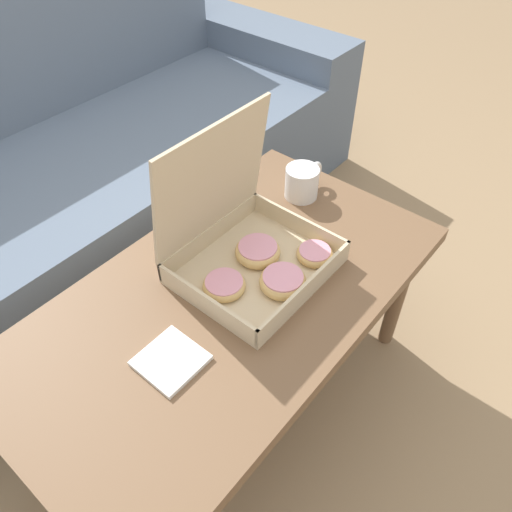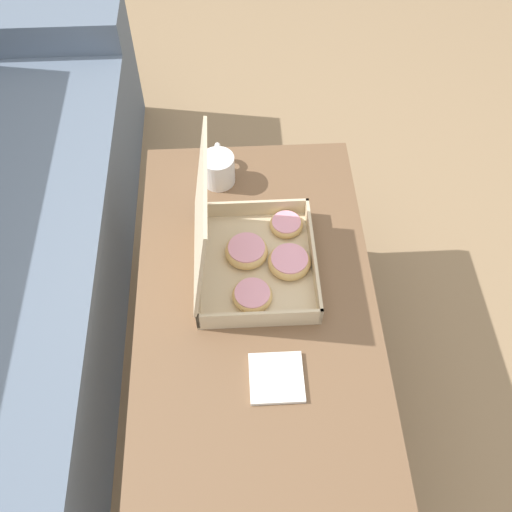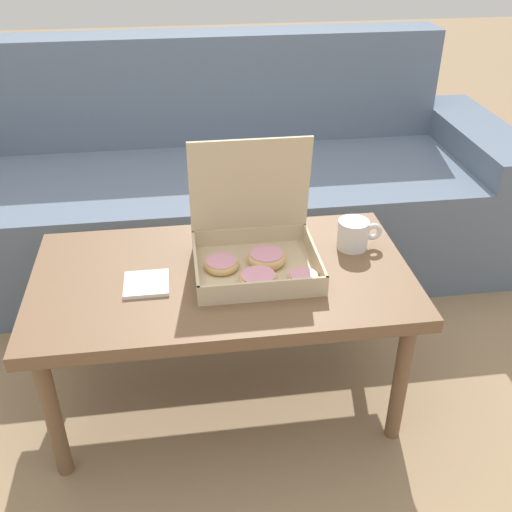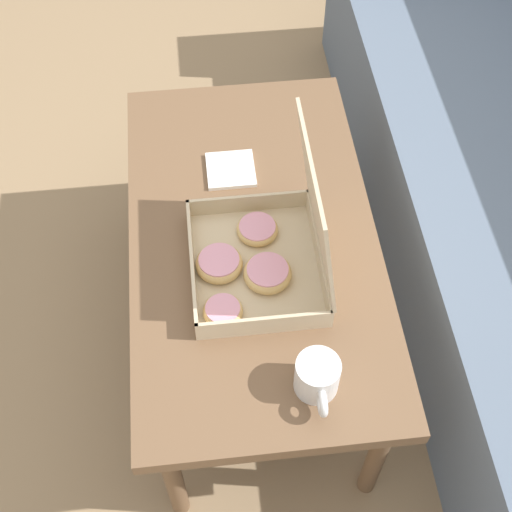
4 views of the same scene
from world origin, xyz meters
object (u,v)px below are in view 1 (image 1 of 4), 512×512
object	(u,v)px
couch	(32,198)
coffee_mug	(303,182)
coffee_table	(229,306)
pastry_box	(253,249)

from	to	relation	value
couch	coffee_mug	xyz separation A→B (m)	(0.41, -0.81, 0.21)
coffee_table	pastry_box	xyz separation A→B (m)	(0.10, 0.01, 0.11)
pastry_box	couch	bearing A→B (deg)	96.50
pastry_box	coffee_mug	world-z (taller)	pastry_box
coffee_table	couch	bearing A→B (deg)	90.00
couch	coffee_table	size ratio (longest dim) A/B	2.40
coffee_table	pastry_box	size ratio (longest dim) A/B	3.02
couch	coffee_table	xyz separation A→B (m)	(0.00, -0.89, 0.12)
pastry_box	coffee_mug	distance (m)	0.32
couch	coffee_table	distance (m)	0.90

